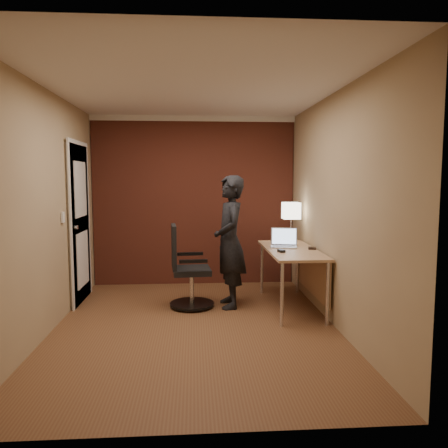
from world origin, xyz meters
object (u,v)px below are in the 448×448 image
(desk, at_px, (297,259))
(wallet, at_px, (312,248))
(mouse, at_px, (281,251))
(desk_lamp, at_px, (291,211))
(laptop, at_px, (284,242))
(office_chair, at_px, (187,272))
(person, at_px, (230,242))

(desk, distance_m, wallet, 0.23)
(desk, bearing_deg, mouse, -136.49)
(desk, relative_size, wallet, 13.64)
(desk_lamp, distance_m, mouse, 0.96)
(desk, xyz_separation_m, desk_lamp, (0.05, 0.59, 0.55))
(laptop, distance_m, wallet, 0.38)
(desk, height_order, wallet, wallet)
(desk, distance_m, office_chair, 1.37)
(mouse, distance_m, office_chair, 1.19)
(desk, relative_size, mouse, 15.00)
(desk_lamp, xyz_separation_m, office_chair, (-1.40, -0.50, -0.70))
(desk, height_order, office_chair, office_chair)
(mouse, relative_size, person, 0.06)
(wallet, bearing_deg, office_chair, 175.44)
(person, bearing_deg, wallet, 78.04)
(mouse, xyz_separation_m, person, (-0.58, 0.32, 0.07))
(desk_lamp, height_order, office_chair, desk_lamp)
(desk, distance_m, laptop, 0.30)
(laptop, height_order, mouse, laptop)
(desk, relative_size, office_chair, 1.49)
(wallet, bearing_deg, laptop, 143.85)
(wallet, bearing_deg, desk, 168.31)
(desk_lamp, height_order, laptop, desk_lamp)
(person, bearing_deg, office_chair, -94.12)
(laptop, xyz_separation_m, office_chair, (-1.23, -0.10, -0.35))
(mouse, distance_m, wallet, 0.46)
(mouse, bearing_deg, wallet, 9.60)
(desk, xyz_separation_m, wallet, (0.18, -0.04, 0.14))
(mouse, bearing_deg, office_chair, 148.90)
(wallet, relative_size, person, 0.07)
(office_chair, xyz_separation_m, person, (0.53, 0.01, 0.37))
(desk_lamp, distance_m, wallet, 0.75)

